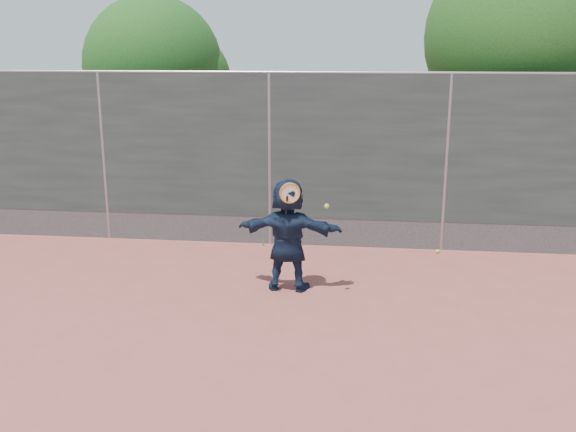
# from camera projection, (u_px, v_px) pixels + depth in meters

# --- Properties ---
(ground) EXTENTS (80.00, 80.00, 0.00)m
(ground) POSITION_uv_depth(u_px,v_px,m) (230.00, 324.00, 8.13)
(ground) COLOR #9E4C42
(ground) RESTS_ON ground
(player) EXTENTS (1.54, 0.58, 1.64)m
(player) POSITION_uv_depth(u_px,v_px,m) (288.00, 235.00, 9.13)
(player) COLOR #142139
(player) RESTS_ON ground
(ball_ground) EXTENTS (0.07, 0.07, 0.07)m
(ball_ground) POSITION_uv_depth(u_px,v_px,m) (438.00, 251.00, 10.93)
(ball_ground) COLOR #BDD72F
(ball_ground) RESTS_ON ground
(fence) EXTENTS (20.00, 0.06, 3.03)m
(fence) POSITION_uv_depth(u_px,v_px,m) (270.00, 156.00, 11.09)
(fence) COLOR #38423D
(fence) RESTS_ON ground
(swing_action) EXTENTS (0.69, 0.20, 0.51)m
(swing_action) POSITION_uv_depth(u_px,v_px,m) (293.00, 196.00, 8.76)
(swing_action) COLOR orange
(swing_action) RESTS_ON ground
(tree_right) EXTENTS (3.78, 3.60, 5.39)m
(tree_right) POSITION_uv_depth(u_px,v_px,m) (529.00, 43.00, 12.23)
(tree_right) COLOR #382314
(tree_right) RESTS_ON ground
(tree_left) EXTENTS (3.15, 3.00, 4.53)m
(tree_left) POSITION_uv_depth(u_px,v_px,m) (161.00, 70.00, 14.01)
(tree_left) COLOR #382314
(tree_left) RESTS_ON ground
(weed_clump) EXTENTS (0.68, 0.07, 0.30)m
(weed_clump) POSITION_uv_depth(u_px,v_px,m) (286.00, 239.00, 11.31)
(weed_clump) COLOR #387226
(weed_clump) RESTS_ON ground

